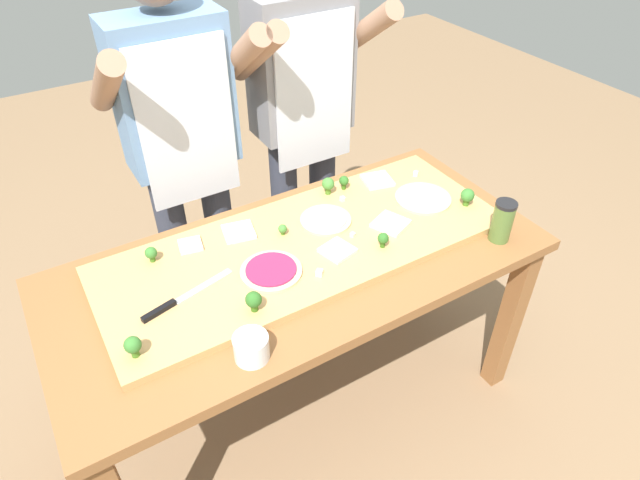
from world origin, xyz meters
The scene contains 28 objects.
ground_plane centered at (0.00, 0.00, 0.00)m, with size 8.00×8.00×0.00m, color #896B4C.
prep_table centered at (0.00, 0.00, 0.68)m, with size 1.65×0.77×0.79m.
cutting_board centered at (0.04, 0.04, 0.80)m, with size 1.39×0.54×0.03m, color tan.
chefs_knife centered at (-0.43, -0.01, 0.82)m, with size 0.31×0.10×0.02m.
pizza_whole_cheese_artichoke centered at (0.17, 0.11, 0.82)m, with size 0.18×0.18×0.02m.
pizza_whole_white_garlic centered at (0.55, 0.03, 0.82)m, with size 0.21×0.21×0.02m.
pizza_whole_beet_magenta centered at (-0.12, -0.04, 0.82)m, with size 0.20×0.20×0.02m.
pizza_slice_center centered at (0.35, -0.03, 0.82)m, with size 0.11×0.11×0.01m, color silver.
pizza_slice_near_right centered at (0.48, 0.22, 0.82)m, with size 0.11×0.11×0.01m, color silver.
pizza_slice_near_left centered at (-0.13, 0.20, 0.82)m, with size 0.10×0.10×0.01m, color silver.
pizza_slice_far_left centered at (-0.30, 0.22, 0.82)m, with size 0.07×0.07×0.01m, color silver.
pizza_slice_far_right centered at (0.11, -0.06, 0.82)m, with size 0.10×0.10×0.01m, color silver.
broccoli_floret_front_left centered at (0.66, -0.08, 0.86)m, with size 0.05×0.05×0.07m.
broccoli_floret_front_mid centered at (-0.59, -0.15, 0.86)m, with size 0.05×0.05×0.07m.
broccoli_floret_back_mid centered at (0.00, 0.12, 0.84)m, with size 0.03×0.03×0.04m.
broccoli_floret_center_left centered at (-0.43, 0.21, 0.85)m, with size 0.04×0.04×0.05m.
broccoli_floret_back_right centered at (0.34, 0.25, 0.85)m, with size 0.04×0.04×0.06m.
broccoli_floret_front_right centered at (0.25, -0.11, 0.85)m, with size 0.04×0.04×0.06m.
broccoli_floret_back_left centered at (-0.24, -0.16, 0.86)m, with size 0.05×0.05×0.07m.
broccoli_floret_center_right centered at (0.27, 0.25, 0.86)m, with size 0.05×0.05×0.07m.
cheese_crumble_a centered at (0.20, -0.02, 0.82)m, with size 0.01×0.01×0.01m, color silver.
cheese_crumble_b centered at (0.29, 0.18, 0.82)m, with size 0.02×0.02×0.02m, color silver.
cheese_crumble_c centered at (0.63, 0.18, 0.83)m, with size 0.02×0.02×0.02m, color white.
cheese_crumble_d centered at (0.00, -0.13, 0.83)m, with size 0.02×0.02×0.02m, color white.
flour_cup centered at (-0.31, -0.29, 0.82)m, with size 0.10×0.10×0.08m.
sauce_jar centered at (0.65, -0.26, 0.87)m, with size 0.07×0.07×0.15m.
cook_left centered at (-0.15, 0.62, 1.00)m, with size 0.54×0.39×1.67m.
cook_right centered at (0.37, 0.62, 1.00)m, with size 0.54×0.39×1.67m.
Camera 1 is at (-0.66, -1.22, 1.98)m, focal length 30.68 mm.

